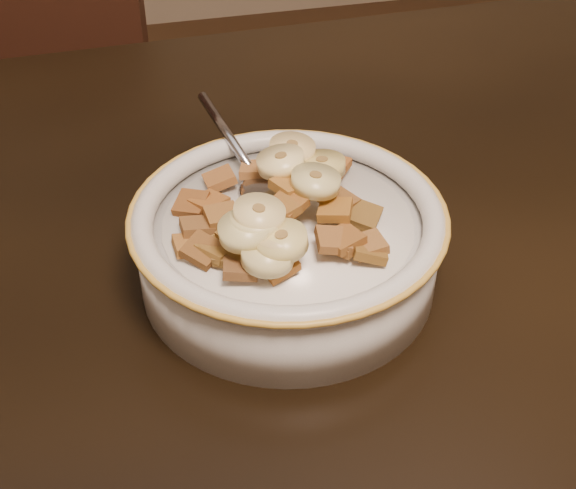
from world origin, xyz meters
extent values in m
cube|color=black|center=(0.00, 0.00, 0.73)|extent=(1.43, 0.95, 0.04)
cube|color=black|center=(-0.10, 0.66, 0.51)|extent=(0.55, 0.55, 1.01)
cylinder|color=silver|center=(0.15, 0.06, 0.77)|extent=(0.19, 0.19, 0.05)
cylinder|color=white|center=(0.15, 0.06, 0.80)|extent=(0.16, 0.16, 0.00)
ellipsoid|color=#9C9EAD|center=(0.15, 0.09, 0.80)|extent=(0.04, 0.05, 0.01)
cube|color=brown|center=(0.16, 0.10, 0.81)|extent=(0.03, 0.03, 0.01)
cube|color=brown|center=(0.15, 0.04, 0.82)|extent=(0.03, 0.03, 0.01)
cube|color=olive|center=(0.17, 0.07, 0.82)|extent=(0.03, 0.03, 0.01)
cube|color=brown|center=(0.19, 0.01, 0.80)|extent=(0.03, 0.03, 0.01)
cube|color=brown|center=(0.10, 0.06, 0.81)|extent=(0.02, 0.02, 0.01)
cube|color=olive|center=(0.14, 0.03, 0.82)|extent=(0.02, 0.02, 0.01)
cube|color=brown|center=(0.14, 0.01, 0.81)|extent=(0.03, 0.03, 0.01)
cube|color=olive|center=(0.16, 0.11, 0.80)|extent=(0.03, 0.03, 0.01)
cube|color=brown|center=(0.19, 0.05, 0.81)|extent=(0.03, 0.03, 0.01)
cube|color=brown|center=(0.11, 0.08, 0.80)|extent=(0.03, 0.03, 0.01)
cube|color=brown|center=(0.20, 0.04, 0.80)|extent=(0.03, 0.03, 0.01)
cube|color=brown|center=(0.19, 0.01, 0.81)|extent=(0.02, 0.02, 0.01)
cube|color=#9B6333|center=(0.14, 0.11, 0.81)|extent=(0.03, 0.03, 0.01)
cube|color=brown|center=(0.18, 0.02, 0.81)|extent=(0.03, 0.03, 0.01)
cube|color=brown|center=(0.15, 0.04, 0.82)|extent=(0.03, 0.03, 0.01)
cube|color=#92601C|center=(0.18, 0.04, 0.82)|extent=(0.03, 0.03, 0.01)
cube|color=brown|center=(0.10, 0.03, 0.81)|extent=(0.03, 0.03, 0.01)
cube|color=#9D5E26|center=(0.12, 0.11, 0.80)|extent=(0.02, 0.02, 0.01)
cube|color=#8F561D|center=(0.16, 0.06, 0.82)|extent=(0.03, 0.03, 0.01)
cube|color=brown|center=(0.12, 0.04, 0.81)|extent=(0.03, 0.03, 0.01)
cube|color=brown|center=(0.10, 0.08, 0.80)|extent=(0.03, 0.03, 0.01)
cube|color=olive|center=(0.09, 0.04, 0.80)|extent=(0.02, 0.02, 0.01)
cube|color=brown|center=(0.11, 0.06, 0.81)|extent=(0.02, 0.02, 0.01)
cube|color=brown|center=(0.11, 0.02, 0.81)|extent=(0.03, 0.03, 0.01)
cube|color=brown|center=(0.20, 0.10, 0.81)|extent=(0.03, 0.03, 0.01)
cube|color=brown|center=(0.11, 0.01, 0.81)|extent=(0.02, 0.02, 0.01)
cube|color=brown|center=(0.18, 0.02, 0.81)|extent=(0.03, 0.03, 0.01)
cube|color=brown|center=(0.17, 0.02, 0.81)|extent=(0.02, 0.02, 0.01)
cube|color=brown|center=(0.10, 0.03, 0.80)|extent=(0.03, 0.03, 0.01)
cylinder|color=#D1BD83|center=(0.13, 0.01, 0.81)|extent=(0.04, 0.04, 0.01)
cylinder|color=#FFED8D|center=(0.16, 0.08, 0.83)|extent=(0.04, 0.04, 0.02)
cylinder|color=#E7C680|center=(0.17, 0.10, 0.82)|extent=(0.04, 0.04, 0.01)
cylinder|color=#DDCF80|center=(0.17, 0.06, 0.83)|extent=(0.04, 0.03, 0.01)
cylinder|color=#FCE7A4|center=(0.13, 0.03, 0.82)|extent=(0.04, 0.04, 0.01)
cylinder|color=beige|center=(0.13, 0.03, 0.83)|extent=(0.04, 0.04, 0.01)
cylinder|color=#D4BF71|center=(0.14, 0.02, 0.82)|extent=(0.03, 0.03, 0.01)
cylinder|color=#E3C67F|center=(0.14, 0.01, 0.82)|extent=(0.04, 0.04, 0.02)
cylinder|color=#DFD681|center=(0.12, 0.02, 0.82)|extent=(0.04, 0.04, 0.01)
cylinder|color=#D0BE67|center=(0.18, 0.08, 0.82)|extent=(0.04, 0.04, 0.01)
camera|label=1|loc=(0.06, -0.34, 1.11)|focal=50.00mm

